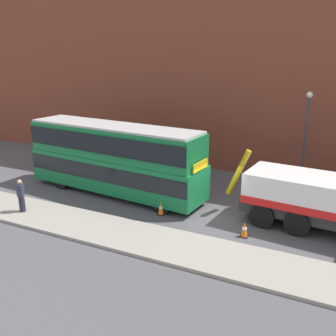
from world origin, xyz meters
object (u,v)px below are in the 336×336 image
at_px(double_decker_bus, 114,156).
at_px(traffic_cone_near_bus, 161,208).
at_px(traffic_cone_midway, 244,230).
at_px(pedestrian_onlooker, 21,196).
at_px(street_lamp, 306,133).

distance_m(double_decker_bus, traffic_cone_near_bus, 4.57).
distance_m(double_decker_bus, traffic_cone_midway, 8.76).
bearing_deg(traffic_cone_midway, double_decker_bus, 165.63).
height_order(pedestrian_onlooker, street_lamp, street_lamp).
height_order(pedestrian_onlooker, traffic_cone_near_bus, pedestrian_onlooker).
height_order(double_decker_bus, traffic_cone_near_bus, double_decker_bus).
bearing_deg(pedestrian_onlooker, double_decker_bus, 34.19).
distance_m(pedestrian_onlooker, traffic_cone_midway, 11.16).
xyz_separation_m(double_decker_bus, traffic_cone_midway, (8.29, -2.12, -1.89)).
bearing_deg(double_decker_bus, pedestrian_onlooker, -113.58).
height_order(pedestrian_onlooker, traffic_cone_midway, pedestrian_onlooker).
bearing_deg(double_decker_bus, street_lamp, 34.77).
bearing_deg(traffic_cone_near_bus, double_decker_bus, 157.28).
bearing_deg(traffic_cone_midway, pedestrian_onlooker, -166.92).
relative_size(traffic_cone_midway, street_lamp, 0.12).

